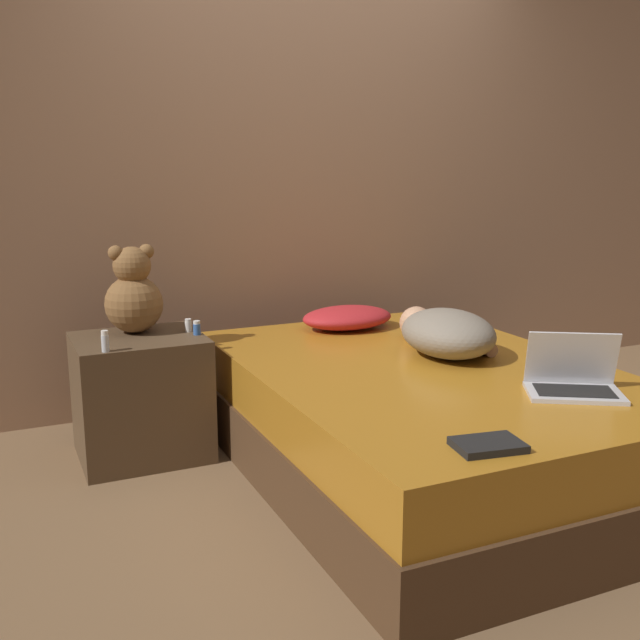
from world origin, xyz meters
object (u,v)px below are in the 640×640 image
Objects in this scene: pillow at (347,318)px; person_lying at (445,332)px; book at (488,445)px; bottle_white at (188,325)px; teddy_bear at (133,295)px; bottle_clear at (105,341)px; laptop at (573,380)px; bottle_blue at (197,328)px.

person_lying reaches higher than pillow.
bottle_white is at bearing 108.04° from book.
book is at bearing -66.13° from teddy_bear.
person_lying is at bearing -28.13° from teddy_bear.
bottle_white is (-1.01, 0.57, 0.01)m from person_lying.
book is (0.90, -1.34, -0.11)m from bottle_clear.
teddy_bear is at bearing 166.32° from laptop.
bottle_blue is at bearing 18.19° from bottle_clear.
laptop is 1.90m from teddy_bear.
teddy_bear is (-1.23, 0.66, 0.15)m from person_lying.
book is at bearing -71.96° from bottle_white.
pillow is 7.93× the size of bottle_white.
laptop is at bearing 27.06° from book.
pillow is at bearing 4.86° from bottle_white.
bottle_blue is (0.02, -0.07, 0.00)m from bottle_white.
laptop is 4.53× the size of bottle_clear.
pillow is 0.66m from person_lying.
bottle_blue is at bearing 159.62° from person_lying.
teddy_bear is 6.65× the size of bottle_white.
pillow is 1.65m from book.
person_lying is 0.68m from laptop.
bottle_white is 0.94× the size of bottle_blue.
teddy_bear reaches higher than bottle_white.
book is (-0.50, -0.98, -0.09)m from person_lying.
laptop reaches higher than bottle_clear.
book is at bearing -71.81° from bottle_blue.
teddy_bear is (-1.34, 1.32, 0.20)m from laptop.
bottle_white is at bearing -175.14° from pillow.
bottle_blue is 0.29× the size of book.
laptop is at bearing -46.39° from bottle_blue.
teddy_bear is 0.37m from bottle_clear.
teddy_bear reaches higher than book.
bottle_clear is 1.48× the size of bottle_white.
pillow is 5.35× the size of bottle_clear.
teddy_bear is 0.28m from bottle_white.
pillow is at bearing -1.04° from teddy_bear.
bottle_clear is (-1.24, -0.28, 0.07)m from pillow.
bottle_blue is 1.55m from book.
person_lying is 1.11m from book.
pillow is 1.18× the size of laptop.
person_lying is 11.14× the size of bottle_white.
pillow is 7.45× the size of bottle_blue.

